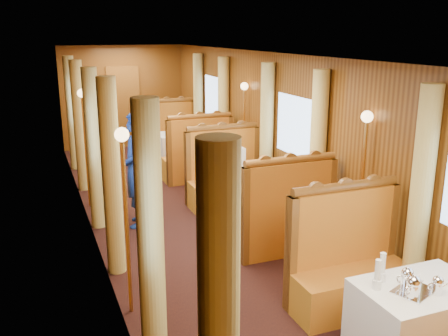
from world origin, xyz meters
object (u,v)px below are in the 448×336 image
banquette_far_fwd (198,159)px  teapot_left (413,290)px  teapot_right (437,287)px  steward (136,170)px  rose_vase_mid (252,165)px  table_far (183,151)px  teapot_back (407,280)px  banquette_mid_fwd (282,221)px  tea_tray (414,291)px  banquette_mid_aft (225,180)px  banquette_far_aft (170,139)px  passenger (232,166)px  table_near (418,325)px  rose_vase_far (183,125)px  banquette_near_aft (349,270)px  table_mid (250,201)px

banquette_far_fwd → teapot_left: 6.13m
teapot_right → steward: size_ratio=0.09×
rose_vase_mid → steward: bearing=158.5°
table_far → teapot_back: size_ratio=6.31×
banquette_far_fwd → teapot_back: (-0.14, -5.95, 0.39)m
teapot_left → banquette_mid_fwd: bearing=73.3°
tea_tray → teapot_back: (-0.01, 0.08, 0.06)m
banquette_mid_aft → table_far: size_ratio=1.28×
banquette_far_aft → passenger: banquette_far_aft is taller
table_near → teapot_back: teapot_back is taller
banquette_mid_fwd → tea_tray: bearing=-93.0°
rose_vase_mid → rose_vase_far: 3.54m
banquette_near_aft → table_mid: size_ratio=1.28×
rose_vase_mid → banquette_mid_fwd: bearing=-90.8°
table_mid → banquette_mid_aft: 1.02m
banquette_far_fwd → rose_vase_mid: 2.54m
teapot_back → rose_vase_far: (0.18, 7.00, 0.11)m
banquette_far_fwd → banquette_mid_aft: bearing=-90.0°
table_far → banquette_mid_aft: bearing=-90.0°
passenger → table_mid: bearing=-90.0°
banquette_near_aft → banquette_far_fwd: 4.97m
tea_tray → teapot_right: size_ratio=2.27×
banquette_near_aft → banquette_mid_aft: size_ratio=1.00×
tea_tray → teapot_right: bearing=-33.9°
banquette_far_aft → teapot_right: (0.01, -8.16, 0.39)m
table_far → steward: 3.32m
table_mid → passenger: (-0.00, 0.73, 0.37)m
table_near → rose_vase_far: (0.04, 7.03, 0.55)m
table_far → rose_vase_mid: rose_vase_mid is taller
banquette_mid_aft → passenger: 0.43m
teapot_right → tea_tray: bearing=161.8°
rose_vase_far → banquette_far_fwd: bearing=-92.1°
teapot_right → passenger: (-0.01, 4.37, -0.07)m
table_mid → teapot_left: bearing=-93.4°
banquette_far_fwd → rose_vase_mid: size_ratio=3.72×
teapot_back → table_near: bearing=2.2°
banquette_far_aft → teapot_right: bearing=-89.9°
tea_tray → table_near: bearing=19.7°
table_mid → banquette_near_aft: bearing=-90.0°
banquette_mid_aft → tea_tray: bearing=-91.7°
banquette_mid_fwd → steward: (-1.57, 1.64, 0.43)m
banquette_far_aft → steward: 4.22m
banquette_mid_aft → teapot_left: (-0.22, -4.64, 0.40)m
tea_tray → banquette_mid_fwd: bearing=87.0°
banquette_mid_fwd → passenger: size_ratio=1.76×
table_near → banquette_mid_aft: (0.00, 4.51, 0.05)m
table_mid → banquette_mid_aft: banquette_mid_aft is taller
table_far → tea_tray: (-0.13, -7.05, 0.38)m
table_mid → table_far: bearing=90.0°
banquette_mid_fwd → banquette_far_fwd: (0.00, 3.50, 0.00)m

